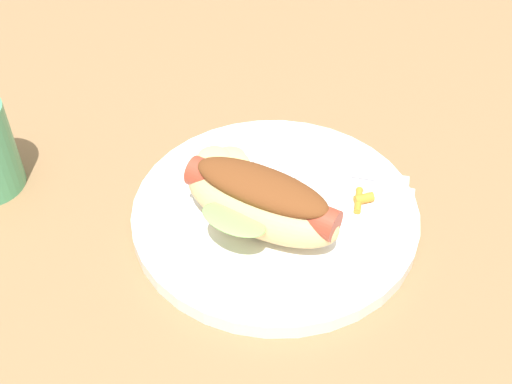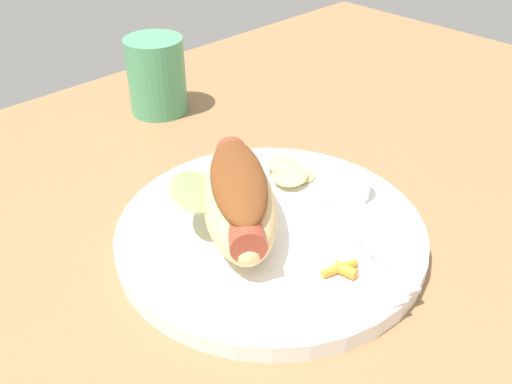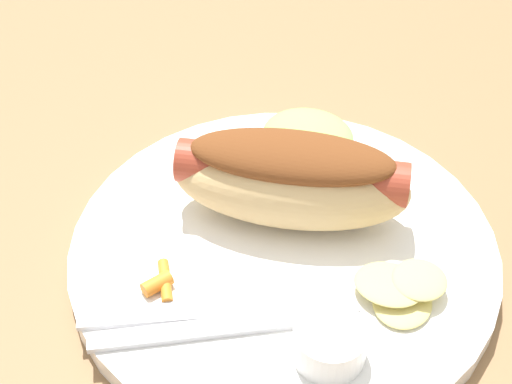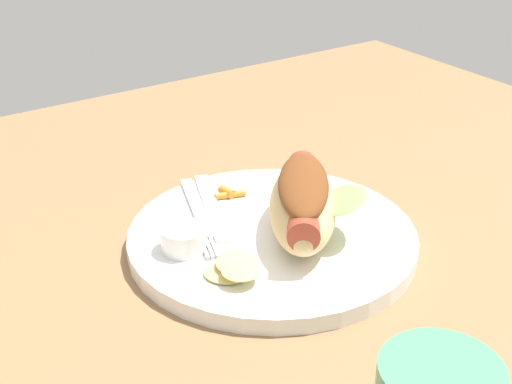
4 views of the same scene
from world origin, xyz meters
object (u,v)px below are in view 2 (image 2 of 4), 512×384
at_px(knife, 352,249).
at_px(chips_pile, 290,171).
at_px(fork, 362,234).
at_px(drinking_cup, 157,76).
at_px(sauce_ramekin, 348,186).
at_px(carrot_garnish, 343,269).
at_px(plate, 271,233).
at_px(hot_dog, 238,197).

bearing_deg(knife, chips_pile, 0.35).
relative_size(fork, drinking_cup, 1.61).
relative_size(chips_pile, drinking_cup, 0.71).
relative_size(sauce_ramekin, carrot_garnish, 1.27).
xyz_separation_m(sauce_ramekin, fork, (-0.04, -0.05, -0.01)).
bearing_deg(plate, chips_pile, 31.28).
bearing_deg(plate, knife, -71.04).
bearing_deg(hot_dog, sauce_ramekin, -71.35).
distance_m(fork, drinking_cup, 0.35).
distance_m(sauce_ramekin, chips_pile, 0.06).
xyz_separation_m(hot_dog, sauce_ramekin, (0.11, -0.03, -0.02)).
height_order(plate, carrot_garnish, carrot_garnish).
xyz_separation_m(plate, drinking_cup, (0.08, 0.28, 0.04)).
bearing_deg(knife, hot_dog, 49.95).
bearing_deg(fork, carrot_garnish, 128.56).
relative_size(hot_dog, sauce_ramekin, 3.87).
xyz_separation_m(sauce_ramekin, knife, (-0.06, -0.05, -0.01)).
distance_m(plate, drinking_cup, 0.29).
height_order(sauce_ramekin, chips_pile, sauce_ramekin).
distance_m(plate, knife, 0.08).
bearing_deg(hot_dog, plate, -90.24).
bearing_deg(chips_pile, fork, -102.22).
relative_size(sauce_ramekin, fork, 0.27).
relative_size(sauce_ramekin, chips_pile, 0.61).
distance_m(sauce_ramekin, knife, 0.08).
height_order(sauce_ramekin, drinking_cup, drinking_cup).
bearing_deg(drinking_cup, chips_pile, -93.60).
distance_m(plate, fork, 0.08).
bearing_deg(fork, knife, 125.10).
distance_m(fork, carrot_garnish, 0.05).
height_order(fork, chips_pile, chips_pile).
bearing_deg(fork, drinking_cup, 12.55).
distance_m(hot_dog, carrot_garnish, 0.11).
bearing_deg(carrot_garnish, drinking_cup, 76.56).
bearing_deg(plate, carrot_garnish, -92.15).
relative_size(sauce_ramekin, knife, 0.30).
xyz_separation_m(chips_pile, carrot_garnish, (-0.07, -0.12, -0.00)).
bearing_deg(drinking_cup, plate, -106.59).
relative_size(carrot_garnish, drinking_cup, 0.34).
xyz_separation_m(plate, carrot_garnish, (-0.00, -0.08, 0.01)).
distance_m(plate, hot_dog, 0.05).
distance_m(plate, sauce_ramekin, 0.09).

